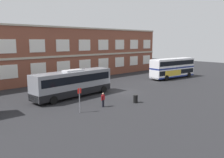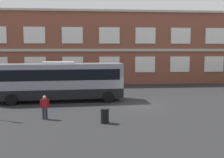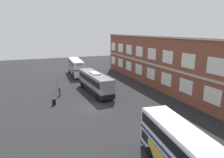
# 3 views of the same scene
# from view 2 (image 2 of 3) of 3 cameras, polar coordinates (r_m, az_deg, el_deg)

# --- Properties ---
(ground_plane) EXTENTS (120.00, 120.00, 0.00)m
(ground_plane) POSITION_cam_2_polar(r_m,az_deg,el_deg) (26.00, 5.04, -4.65)
(ground_plane) COLOR #232326
(brick_terminal_building) EXTENTS (55.40, 8.19, 10.33)m
(brick_terminal_building) POSITION_cam_2_polar(r_m,az_deg,el_deg) (41.20, -1.02, 6.47)
(brick_terminal_building) COLOR brown
(brick_terminal_building) RESTS_ON ground
(touring_coach) EXTENTS (12.13, 3.45, 3.80)m
(touring_coach) POSITION_cam_2_polar(r_m,az_deg,el_deg) (25.82, -11.24, -0.54)
(touring_coach) COLOR gray
(touring_coach) RESTS_ON ground
(waiting_passenger) EXTENTS (0.64, 0.31, 1.70)m
(waiting_passenger) POSITION_cam_2_polar(r_m,az_deg,el_deg) (19.69, -14.13, -5.64)
(waiting_passenger) COLOR black
(waiting_passenger) RESTS_ON ground
(station_litter_bin) EXTENTS (0.60, 0.60, 1.03)m
(station_litter_bin) POSITION_cam_2_polar(r_m,az_deg,el_deg) (18.21, -1.55, -7.76)
(station_litter_bin) COLOR black
(station_litter_bin) RESTS_ON ground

